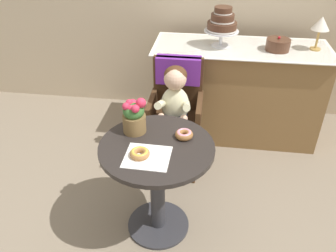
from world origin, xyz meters
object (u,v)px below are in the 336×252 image
object	(u,v)px
seated_child	(174,103)
donut_front	(140,153)
round_layer_cake	(278,45)
donut_mid	(184,134)
cafe_table	(157,172)
wicker_chair	(177,98)
table_lamp	(321,25)
tiered_cake_stand	(222,23)
flower_vase	(134,116)

from	to	relation	value
seated_child	donut_front	size ratio (longest dim) A/B	6.10
seated_child	round_layer_cake	distance (m)	1.07
seated_child	donut_mid	size ratio (longest dim) A/B	6.35
cafe_table	seated_child	bearing A→B (deg)	86.53
wicker_chair	round_layer_cake	size ratio (longest dim) A/B	4.70
wicker_chair	donut_front	size ratio (longest dim) A/B	8.01
cafe_table	table_lamp	world-z (taller)	table_lamp
cafe_table	tiered_cake_stand	world-z (taller)	tiered_cake_stand
wicker_chair	flower_vase	world-z (taller)	flower_vase
cafe_table	seated_child	world-z (taller)	seated_child
donut_front	tiered_cake_stand	bearing A→B (deg)	72.73
flower_vase	tiered_cake_stand	world-z (taller)	tiered_cake_stand
wicker_chair	donut_mid	xyz separation A→B (m)	(0.12, -0.66, 0.10)
seated_child	flower_vase	distance (m)	0.54
wicker_chair	round_layer_cake	world-z (taller)	round_layer_cake
flower_vase	tiered_cake_stand	size ratio (longest dim) A/B	0.71
donut_front	flower_vase	distance (m)	0.29
donut_front	cafe_table	bearing A→B (deg)	55.59
cafe_table	tiered_cake_stand	xyz separation A→B (m)	(0.36, 1.30, 0.59)
wicker_chair	tiered_cake_stand	world-z (taller)	tiered_cake_stand
wicker_chair	donut_mid	bearing A→B (deg)	-80.47
round_layer_cake	table_lamp	world-z (taller)	table_lamp
wicker_chair	round_layer_cake	distance (m)	1.00
seated_child	flower_vase	bearing A→B (deg)	-113.23
donut_mid	tiered_cake_stand	world-z (taller)	tiered_cake_stand
tiered_cake_stand	round_layer_cake	xyz separation A→B (m)	(0.49, -0.04, -0.15)
wicker_chair	table_lamp	bearing A→B (deg)	24.99
cafe_table	table_lamp	distance (m)	1.87
wicker_chair	tiered_cake_stand	size ratio (longest dim) A/B	2.82
donut_mid	tiered_cake_stand	distance (m)	1.26
tiered_cake_stand	table_lamp	xyz separation A→B (m)	(0.81, 0.02, 0.01)
flower_vase	cafe_table	bearing A→B (deg)	-39.96
donut_mid	tiered_cake_stand	size ratio (longest dim) A/B	0.34
table_lamp	flower_vase	bearing A→B (deg)	-138.60
wicker_chair	flower_vase	distance (m)	0.69
seated_child	table_lamp	size ratio (longest dim) A/B	2.55
cafe_table	round_layer_cake	distance (m)	1.58
cafe_table	round_layer_cake	size ratio (longest dim) A/B	3.55
seated_child	tiered_cake_stand	xyz separation A→B (m)	(0.32, 0.69, 0.42)
seated_child	round_layer_cake	xyz separation A→B (m)	(0.81, 0.65, 0.27)
donut_mid	donut_front	bearing A→B (deg)	-136.50
round_layer_cake	donut_mid	bearing A→B (deg)	-120.80
cafe_table	donut_mid	distance (m)	0.30
seated_child	donut_front	xyz separation A→B (m)	(-0.12, -0.73, 0.06)
tiered_cake_stand	round_layer_cake	world-z (taller)	tiered_cake_stand
seated_child	flower_vase	size ratio (longest dim) A/B	3.02
cafe_table	table_lamp	xyz separation A→B (m)	(1.17, 1.32, 0.61)
table_lamp	wicker_chair	bearing A→B (deg)	-154.09
table_lamp	donut_front	bearing A→B (deg)	-131.10
donut_mid	round_layer_cake	xyz separation A→B (m)	(0.69, 1.15, 0.20)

